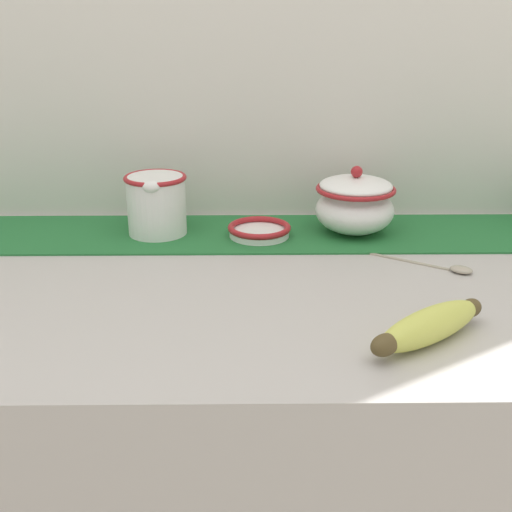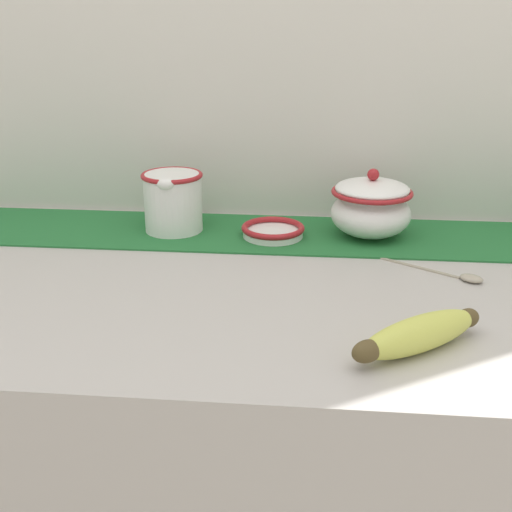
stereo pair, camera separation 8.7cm
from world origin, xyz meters
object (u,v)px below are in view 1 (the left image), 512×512
at_px(cream_pitcher, 157,202).
at_px(small_dish, 259,230).
at_px(banana, 429,326).
at_px(spoon, 452,268).
at_px(sugar_bowl, 355,204).

relative_size(cream_pitcher, small_dish, 1.15).
bearing_deg(banana, spoon, 66.78).
bearing_deg(small_dish, cream_pitcher, 173.75).
relative_size(small_dish, spoon, 0.76).
distance_m(small_dish, banana, 0.42).
bearing_deg(spoon, cream_pitcher, -167.46).
bearing_deg(sugar_bowl, spoon, -54.68).
height_order(small_dish, spoon, small_dish).
distance_m(sugar_bowl, spoon, 0.21).
bearing_deg(sugar_bowl, cream_pitcher, 179.79).
height_order(banana, spoon, banana).
bearing_deg(banana, small_dish, 117.38).
height_order(sugar_bowl, spoon, sugar_bowl).
bearing_deg(spoon, sugar_bowl, 158.40).
xyz_separation_m(cream_pitcher, small_dish, (0.17, -0.02, -0.04)).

